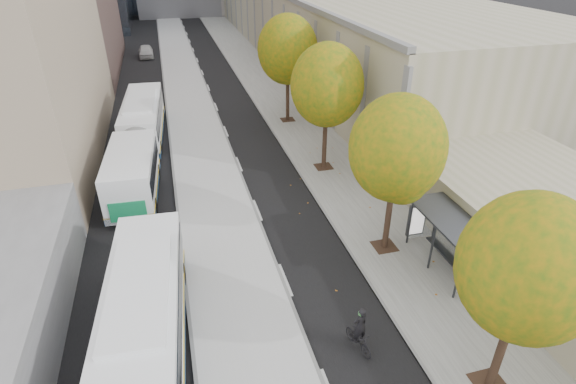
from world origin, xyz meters
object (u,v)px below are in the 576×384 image
object	(u,v)px
bus_far	(139,138)
distant_car	(146,51)
cyclist	(359,334)
bus_shelter	(454,227)

from	to	relation	value
bus_far	distant_car	xyz separation A→B (m)	(0.18, 30.76, -0.84)
cyclist	distant_car	bearing A→B (deg)	84.77
bus_far	distant_car	bearing A→B (deg)	92.96
bus_shelter	bus_far	size ratio (longest dim) A/B	0.26
cyclist	distant_car	distance (m)	50.15
bus_far	distant_car	distance (m)	30.78
bus_far	bus_shelter	bearing A→B (deg)	-45.56
bus_far	distant_car	world-z (taller)	bus_far
bus_far	cyclist	world-z (taller)	bus_far
bus_shelter	cyclist	world-z (taller)	bus_shelter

